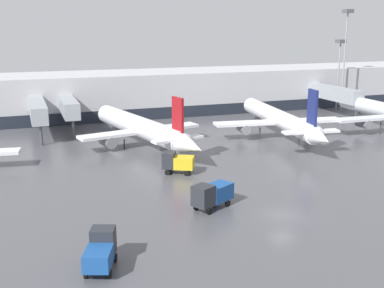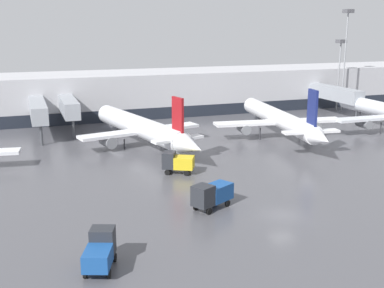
{
  "view_description": "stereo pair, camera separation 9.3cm",
  "coord_description": "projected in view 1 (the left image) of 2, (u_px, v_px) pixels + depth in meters",
  "views": [
    {
      "loc": [
        -24.1,
        -39.61,
        18.6
      ],
      "look_at": [
        -2.5,
        20.05,
        3.0
      ],
      "focal_mm": 45.0,
      "sensor_mm": 36.0,
      "label": 1
    },
    {
      "loc": [
        -24.01,
        -39.64,
        18.6
      ],
      "look_at": [
        -2.5,
        20.05,
        3.0
      ],
      "focal_mm": 45.0,
      "sensor_mm": 36.0,
      "label": 2
    }
  ],
  "objects": [
    {
      "name": "terminal_building",
      "position": [
        137.0,
        93.0,
        103.91
      ],
      "size": [
        160.0,
        31.89,
        9.0
      ],
      "color": "#B2B2B7",
      "rests_on": "ground_plane"
    },
    {
      "name": "apron_light_mast_0",
      "position": [
        346.0,
        34.0,
        104.44
      ],
      "size": [
        1.8,
        1.8,
        22.11
      ],
      "color": "gray",
      "rests_on": "ground_plane"
    },
    {
      "name": "parked_jet_3",
      "position": [
        141.0,
        128.0,
        76.16
      ],
      "size": [
        20.37,
        34.64,
        9.19
      ],
      "rotation": [
        0.0,
        0.0,
        1.79
      ],
      "color": "silver",
      "rests_on": "ground_plane"
    },
    {
      "name": "ground_plane",
      "position": [
        283.0,
        215.0,
        48.58
      ],
      "size": [
        320.0,
        320.0,
        0.0
      ],
      "primitive_type": "plane",
      "color": "#4C4C51"
    },
    {
      "name": "service_truck_0",
      "position": [
        212.0,
        194.0,
        50.02
      ],
      "size": [
        5.17,
        3.98,
        2.85
      ],
      "rotation": [
        0.0,
        0.0,
        3.64
      ],
      "color": "#19478C",
      "rests_on": "ground_plane"
    },
    {
      "name": "service_truck_2",
      "position": [
        101.0,
        250.0,
        37.56
      ],
      "size": [
        3.29,
        4.61,
        2.94
      ],
      "rotation": [
        0.0,
        0.0,
        1.21
      ],
      "color": "#19478C",
      "rests_on": "ground_plane"
    },
    {
      "name": "parked_jet_1",
      "position": [
        279.0,
        119.0,
        81.45
      ],
      "size": [
        22.63,
        35.18,
        9.79
      ],
      "rotation": [
        0.0,
        0.0,
        1.44
      ],
      "color": "white",
      "rests_on": "ground_plane"
    },
    {
      "name": "apron_light_mast_1",
      "position": [
        340.0,
        54.0,
        107.06
      ],
      "size": [
        1.8,
        1.8,
        15.69
      ],
      "color": "gray",
      "rests_on": "ground_plane"
    },
    {
      "name": "service_truck_1",
      "position": [
        177.0,
        162.0,
        62.12
      ],
      "size": [
        4.5,
        3.72,
        2.78
      ],
      "rotation": [
        0.0,
        0.0,
        2.65
      ],
      "color": "gold",
      "rests_on": "ground_plane"
    }
  ]
}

